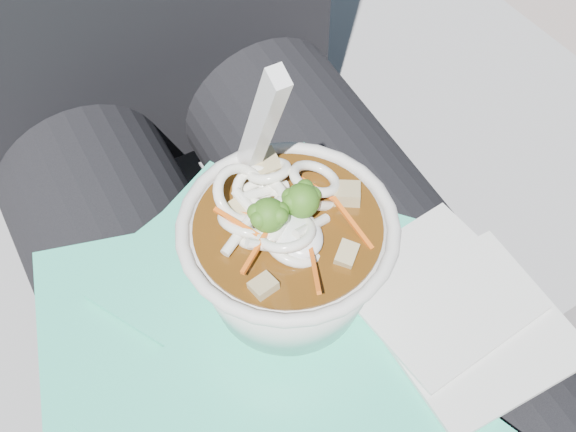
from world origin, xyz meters
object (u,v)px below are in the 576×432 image
lap (286,322)px  person_body (235,223)px  udon_bowl (286,249)px  stone_ledge (228,349)px  plastic_bag (261,341)px

lap → person_body: bearing=90.0°
person_body → udon_bowl: person_body is taller
stone_ledge → plastic_bag: 0.44m
stone_ledge → lap: size_ratio=2.08×
plastic_bag → udon_bowl: udon_bowl is taller
stone_ledge → udon_bowl: udon_bowl is taller
udon_bowl → lap: bearing=63.6°
stone_ledge → udon_bowl: bearing=-94.3°
plastic_bag → udon_bowl: (0.03, 0.02, 0.06)m
stone_ledge → lap: lap is taller
lap → udon_bowl: (-0.01, -0.03, 0.15)m
lap → udon_bowl: udon_bowl is taller
lap → udon_bowl: 0.15m
lap → person_body: size_ratio=0.48×
lap → udon_bowl: size_ratio=2.47×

